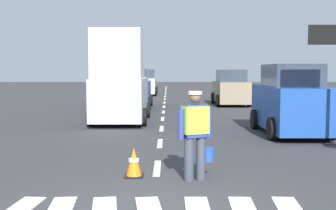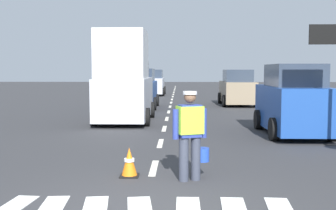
{
  "view_description": "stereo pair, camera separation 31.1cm",
  "coord_description": "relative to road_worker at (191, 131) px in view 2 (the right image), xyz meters",
  "views": [
    {
      "loc": [
        0.23,
        -6.0,
        2.05
      ],
      "look_at": [
        0.22,
        5.53,
        1.1
      ],
      "focal_mm": 44.99,
      "sensor_mm": 36.0,
      "label": 1
    },
    {
      "loc": [
        0.54,
        -5.99,
        2.05
      ],
      "look_at": [
        0.22,
        5.53,
        1.1
      ],
      "focal_mm": 44.99,
      "sensor_mm": 36.0,
      "label": 2
    }
  ],
  "objects": [
    {
      "name": "lane_center_line",
      "position": [
        -0.75,
        23.46,
        -0.93
      ],
      "size": [
        0.14,
        46.4,
        0.01
      ],
      "color": "silver",
      "rests_on": "ground"
    },
    {
      "name": "delivery_truck",
      "position": [
        -2.39,
        8.82,
        0.68
      ],
      "size": [
        2.16,
        4.6,
        3.54
      ],
      "color": "silver",
      "rests_on": "ground"
    },
    {
      "name": "traffic_cone_near",
      "position": [
        -1.18,
        0.25,
        -0.65
      ],
      "size": [
        0.36,
        0.36,
        0.57
      ],
      "color": "black",
      "rests_on": "ground"
    },
    {
      "name": "car_parked_curbside",
      "position": [
        3.4,
        5.71,
        0.11
      ],
      "size": [
        1.93,
        3.94,
        2.25
      ],
      "color": "#1E4799",
      "rests_on": "ground"
    },
    {
      "name": "car_parked_far",
      "position": [
        3.19,
        17.12,
        0.04
      ],
      "size": [
        2.0,
        4.05,
        2.09
      ],
      "color": "gray",
      "rests_on": "ground"
    },
    {
      "name": "ground_plane",
      "position": [
        -0.75,
        19.26,
        -0.93
      ],
      "size": [
        96.0,
        96.0,
        0.0
      ],
      "primitive_type": "plane",
      "color": "#333335"
    },
    {
      "name": "car_oncoming_second",
      "position": [
        -2.4,
        15.18,
        0.07
      ],
      "size": [
        1.97,
        4.3,
        2.15
      ],
      "color": "#1E4799",
      "rests_on": "ground"
    },
    {
      "name": "road_worker",
      "position": [
        0.0,
        0.0,
        0.0
      ],
      "size": [
        0.69,
        0.54,
        1.67
      ],
      "color": "#383D4C",
      "rests_on": "ground"
    },
    {
      "name": "car_oncoming_third",
      "position": [
        -2.39,
        27.27,
        0.05
      ],
      "size": [
        1.93,
        4.39,
        2.11
      ],
      "color": "silver",
      "rests_on": "ground"
    }
  ]
}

